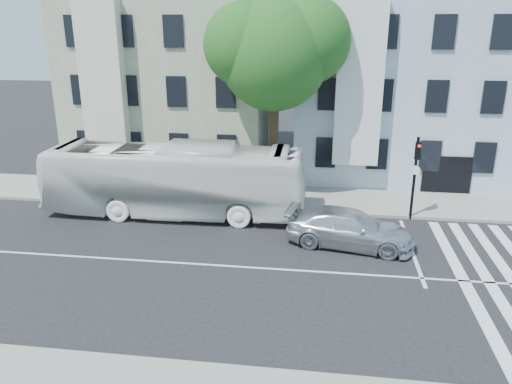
# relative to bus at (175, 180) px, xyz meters

# --- Properties ---
(ground) EXTENTS (120.00, 120.00, 0.00)m
(ground) POSITION_rel_bus_xyz_m (4.47, -5.20, -1.78)
(ground) COLOR black
(ground) RESTS_ON ground
(sidewalk_far) EXTENTS (80.00, 4.00, 0.15)m
(sidewalk_far) POSITION_rel_bus_xyz_m (4.47, 2.80, -1.70)
(sidewalk_far) COLOR gray
(sidewalk_far) RESTS_ON ground
(building_left) EXTENTS (12.00, 10.00, 11.00)m
(building_left) POSITION_rel_bus_xyz_m (-2.53, 9.80, 3.72)
(building_left) COLOR gray
(building_left) RESTS_ON ground
(building_right) EXTENTS (12.00, 10.00, 11.00)m
(building_right) POSITION_rel_bus_xyz_m (11.47, 9.80, 3.72)
(building_right) COLOR #A4B6C3
(building_right) RESTS_ON ground
(street_tree) EXTENTS (7.30, 5.90, 11.10)m
(street_tree) POSITION_rel_bus_xyz_m (4.53, 3.54, 6.05)
(street_tree) COLOR #2D2116
(street_tree) RESTS_ON ground
(bus) EXTENTS (3.09, 12.80, 3.56)m
(bus) POSITION_rel_bus_xyz_m (0.00, 0.00, 0.00)
(bus) COLOR white
(bus) RESTS_ON ground
(sedan) EXTENTS (3.07, 5.66, 1.56)m
(sedan) POSITION_rel_bus_xyz_m (8.36, -2.60, -1.00)
(sedan) COLOR silver
(sedan) RESTS_ON ground
(hedge) EXTENTS (8.30, 3.60, 0.70)m
(hedge) POSITION_rel_bus_xyz_m (-1.00, 1.60, -1.28)
(hedge) COLOR #2C5F1F
(hedge) RESTS_ON sidewalk_far
(traffic_signal) EXTENTS (0.40, 0.53, 4.06)m
(traffic_signal) POSITION_rel_bus_xyz_m (11.44, 0.74, 0.84)
(traffic_signal) COLOR black
(traffic_signal) RESTS_ON ground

